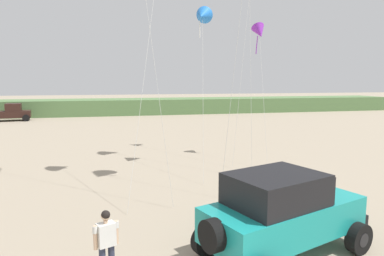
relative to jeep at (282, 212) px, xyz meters
The scene contains 6 objects.
dune_ridge 41.20m from the jeep, 101.32° to the left, with size 90.00×6.03×2.04m, color #567A47.
jeep is the anchor object (origin of this frame).
person_watching 4.48m from the jeep, behind, with size 0.59×0.42×1.67m.
distant_pickup 38.26m from the jeep, 114.35° to the left, with size 4.83×3.01×1.98m.
kite_yellow_diamond 12.04m from the jeep, 87.56° to the left, with size 1.52×4.26×8.53m.
kite_black_sled 13.65m from the jeep, 69.63° to the left, with size 1.29×3.90×7.96m.
Camera 1 is at (-1.83, -4.25, 4.60)m, focal length 32.17 mm.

